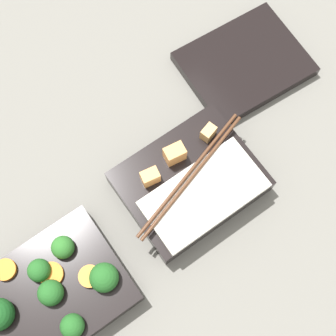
# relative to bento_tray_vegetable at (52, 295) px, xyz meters

# --- Properties ---
(ground_plane) EXTENTS (3.00, 3.00, 0.00)m
(ground_plane) POSITION_rel_bento_tray_vegetable_xyz_m (0.11, 0.01, -0.03)
(ground_plane) COLOR slate
(bento_tray_vegetable) EXTENTS (0.19, 0.15, 0.07)m
(bento_tray_vegetable) POSITION_rel_bento_tray_vegetable_xyz_m (0.00, 0.00, 0.00)
(bento_tray_vegetable) COLOR black
(bento_tray_vegetable) RESTS_ON ground_plane
(bento_tray_rice) EXTENTS (0.22, 0.15, 0.07)m
(bento_tray_rice) POSITION_rel_bento_tray_vegetable_xyz_m (0.24, 0.02, -0.00)
(bento_tray_rice) COLOR black
(bento_tray_rice) RESTS_ON ground_plane
(bento_lid) EXTENTS (0.20, 0.16, 0.02)m
(bento_lid) POSITION_rel_bento_tray_vegetable_xyz_m (0.44, 0.14, -0.02)
(bento_lid) COLOR black
(bento_lid) RESTS_ON ground_plane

